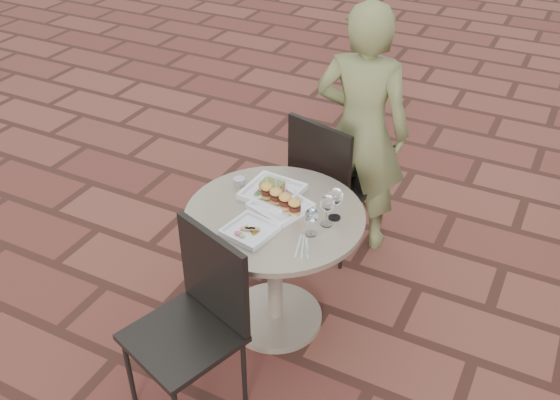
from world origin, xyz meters
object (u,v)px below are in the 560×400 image
at_px(diner, 361,131).
at_px(plate_sliders, 281,202).
at_px(cafe_table, 275,252).
at_px(plate_salmon, 272,191).
at_px(plate_tuna, 250,230).
at_px(chair_near, 197,311).
at_px(chair_far, 329,176).

xyz_separation_m(diner, plate_sliders, (-0.10, -0.85, -0.01)).
distance_m(cafe_table, plate_salmon, 0.32).
bearing_deg(plate_tuna, cafe_table, 80.11).
bearing_deg(diner, plate_salmon, 68.49).
bearing_deg(plate_salmon, diner, 75.44).
distance_m(chair_near, plate_tuna, 0.45).
bearing_deg(chair_near, diner, 101.79).
relative_size(cafe_table, plate_sliders, 2.84).
height_order(cafe_table, plate_tuna, plate_tuna).
distance_m(chair_near, diner, 1.53).
bearing_deg(chair_near, plate_sliders, 101.32).
relative_size(diner, plate_sliders, 4.93).
bearing_deg(diner, chair_far, 52.46).
distance_m(chair_far, plate_sliders, 0.70).
height_order(chair_near, plate_salmon, chair_near).
distance_m(chair_near, plate_salmon, 0.77).
height_order(chair_far, plate_tuna, chair_far).
bearing_deg(chair_far, plate_tuna, 102.72).
xyz_separation_m(chair_far, plate_tuna, (-0.03, -0.90, 0.19)).
bearing_deg(plate_tuna, chair_far, 88.21).
relative_size(cafe_table, chair_near, 0.97).
bearing_deg(cafe_table, diner, 83.14).
bearing_deg(chair_near, plate_tuna, 102.50).
relative_size(cafe_table, plate_tuna, 3.56).
bearing_deg(plate_sliders, chair_near, -97.59).
bearing_deg(cafe_table, chair_far, 90.39).
relative_size(plate_salmon, plate_sliders, 0.90).
bearing_deg(plate_tuna, plate_sliders, 80.43).
height_order(diner, plate_sliders, diner).
relative_size(chair_near, diner, 0.59).
bearing_deg(plate_salmon, plate_sliders, -44.13).
xyz_separation_m(plate_salmon, plate_tuna, (0.06, -0.33, -0.01)).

